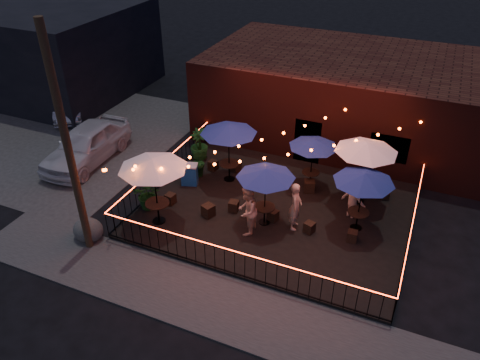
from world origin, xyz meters
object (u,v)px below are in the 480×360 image
at_px(cafe_table_3, 314,144).
at_px(cafe_table_5, 367,148).
at_px(cafe_table_4, 364,178).
at_px(cafe_table_2, 266,174).
at_px(cafe_table_1, 229,130).
at_px(cafe_table_0, 153,165).
at_px(boulder, 88,230).
at_px(utility_pole, 68,148).
at_px(cooler, 189,174).

height_order(cafe_table_3, cafe_table_5, cafe_table_5).
xyz_separation_m(cafe_table_3, cafe_table_4, (2.38, -2.07, 0.17)).
relative_size(cafe_table_2, cafe_table_3, 1.26).
xyz_separation_m(cafe_table_1, cafe_table_5, (5.43, 0.59, 0.06)).
relative_size(cafe_table_0, cafe_table_5, 0.87).
bearing_deg(cafe_table_1, boulder, -119.60).
bearing_deg(boulder, utility_pole, -50.84).
bearing_deg(cafe_table_0, utility_pole, -127.39).
bearing_deg(cafe_table_5, cafe_table_0, -146.93).
distance_m(cafe_table_1, boulder, 6.64).
relative_size(utility_pole, cafe_table_5, 2.55).
bearing_deg(cafe_table_3, boulder, -135.35).
bearing_deg(cafe_table_0, cafe_table_5, 33.07).
bearing_deg(cafe_table_4, cafe_table_3, 138.99).
bearing_deg(utility_pole, boulder, 129.16).
distance_m(cafe_table_2, cooler, 4.39).
relative_size(cafe_table_3, cooler, 2.38).
bearing_deg(cooler, cafe_table_0, -104.53).
bearing_deg(cafe_table_2, cafe_table_5, 43.54).
distance_m(cafe_table_4, cafe_table_5, 1.82).
bearing_deg(cafe_table_0, boulder, -137.40).
height_order(cafe_table_0, cafe_table_4, cafe_table_0).
bearing_deg(cooler, cafe_table_2, -36.10).
bearing_deg(cafe_table_4, cafe_table_2, -162.31).
height_order(cafe_table_1, cafe_table_5, cafe_table_5).
relative_size(cafe_table_1, cafe_table_4, 1.21).
bearing_deg(boulder, cooler, 69.13).
distance_m(cafe_table_2, cafe_table_4, 3.41).
height_order(utility_pole, cafe_table_1, utility_pole).
distance_m(cafe_table_5, boulder, 10.70).
bearing_deg(utility_pole, cafe_table_3, 47.52).
bearing_deg(cafe_table_2, cafe_table_4, 17.69).
distance_m(cafe_table_0, boulder, 3.42).
height_order(cooler, boulder, cooler).
height_order(cafe_table_5, cooler, cafe_table_5).
height_order(utility_pole, cafe_table_0, utility_pole).
distance_m(cafe_table_4, cooler, 7.31).
relative_size(cafe_table_2, boulder, 2.75).
xyz_separation_m(utility_pole, cafe_table_4, (8.53, 4.64, -1.67)).
distance_m(utility_pole, cafe_table_1, 6.64).
xyz_separation_m(cafe_table_2, cooler, (-3.86, 1.25, -1.68)).
xyz_separation_m(cafe_table_4, cooler, (-7.11, 0.21, -1.71)).
bearing_deg(utility_pole, cafe_table_2, 34.31).
xyz_separation_m(cafe_table_5, cooler, (-6.82, -1.57, -1.96)).
bearing_deg(cafe_table_2, utility_pole, -145.69).
bearing_deg(cafe_table_4, boulder, -154.10).
xyz_separation_m(cafe_table_1, boulder, (-3.11, -5.47, -2.13)).
bearing_deg(cooler, cafe_table_4, -19.89).
xyz_separation_m(cafe_table_1, cafe_table_2, (2.46, -2.23, -0.22)).
relative_size(cafe_table_2, cafe_table_5, 0.89).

